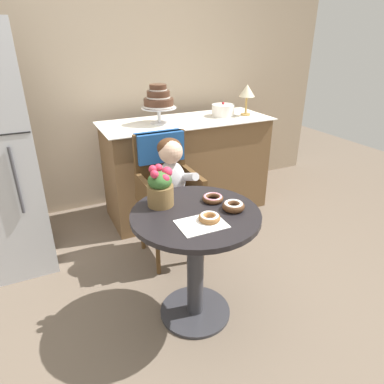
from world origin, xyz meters
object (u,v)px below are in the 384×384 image
object	(u,v)px
cafe_table	(195,245)
round_layer_cake	(223,110)
table_lamp	(247,92)
donut_side	(213,198)
flower_vase	(160,187)
donut_mid	(209,217)
wicker_chair	(165,176)
seated_child	(173,179)
donut_front	(233,206)
tiered_cake_stand	(159,100)

from	to	relation	value
cafe_table	round_layer_cake	world-z (taller)	round_layer_cake
round_layer_cake	table_lamp	world-z (taller)	table_lamp
donut_side	table_lamp	xyz separation A→B (m)	(0.99, 1.17, 0.38)
flower_vase	round_layer_cake	world-z (taller)	round_layer_cake
donut_mid	cafe_table	bearing A→B (deg)	102.00
wicker_chair	round_layer_cake	xyz separation A→B (m)	(0.83, 0.58, 0.31)
seated_child	round_layer_cake	distance (m)	1.14
table_lamp	flower_vase	bearing A→B (deg)	-139.88
donut_mid	table_lamp	distance (m)	1.81
seated_child	table_lamp	bearing A→B (deg)	32.59
donut_side	donut_mid	bearing A→B (deg)	-123.19
donut_side	round_layer_cake	size ratio (longest dim) A/B	0.59
donut_front	table_lamp	distance (m)	1.66
seated_child	table_lamp	size ratio (longest dim) A/B	2.55
flower_vase	table_lamp	bearing A→B (deg)	40.12
tiered_cake_stand	donut_mid	bearing A→B (deg)	-100.54
cafe_table	donut_front	xyz separation A→B (m)	(0.20, -0.06, 0.24)
donut_side	round_layer_cake	xyz separation A→B (m)	(0.78, 1.24, 0.21)
cafe_table	donut_side	xyz separation A→B (m)	(0.15, 0.08, 0.23)
wicker_chair	tiered_cake_stand	xyz separation A→B (m)	(0.18, 0.56, 0.46)
cafe_table	donut_side	world-z (taller)	donut_side
round_layer_cake	flower_vase	bearing A→B (deg)	-132.95
seated_child	donut_side	size ratio (longest dim) A/B	5.83
donut_front	donut_side	bearing A→B (deg)	108.74
seated_child	donut_side	bearing A→B (deg)	-85.04
seated_child	flower_vase	distance (m)	0.51
seated_child	donut_mid	size ratio (longest dim) A/B	6.30
wicker_chair	donut_front	bearing A→B (deg)	-82.10
donut_front	donut_side	distance (m)	0.15
seated_child	donut_side	distance (m)	0.51
donut_side	seated_child	bearing A→B (deg)	94.96
wicker_chair	donut_front	distance (m)	0.82
cafe_table	flower_vase	xyz separation A→B (m)	(-0.14, 0.17, 0.32)
wicker_chair	round_layer_cake	world-z (taller)	round_layer_cake
donut_side	tiered_cake_stand	size ratio (longest dim) A/B	0.38
donut_front	table_lamp	size ratio (longest dim) A/B	0.44
donut_mid	tiered_cake_stand	bearing A→B (deg)	79.46
wicker_chair	flower_vase	xyz separation A→B (m)	(-0.25, -0.57, 0.19)
wicker_chair	table_lamp	world-z (taller)	table_lamp
donut_side	flower_vase	size ratio (longest dim) A/B	0.53
cafe_table	wicker_chair	distance (m)	0.76
donut_mid	tiered_cake_stand	distance (m)	1.48
donut_front	table_lamp	bearing A→B (deg)	54.26
donut_mid	round_layer_cake	size ratio (longest dim) A/B	0.54
seated_child	flower_vase	bearing A→B (deg)	-120.50
donut_side	cafe_table	bearing A→B (deg)	-151.54
tiered_cake_stand	cafe_table	bearing A→B (deg)	-102.46
donut_front	flower_vase	size ratio (longest dim) A/B	0.53
donut_front	donut_mid	distance (m)	0.19
cafe_table	tiered_cake_stand	size ratio (longest dim) A/B	2.20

